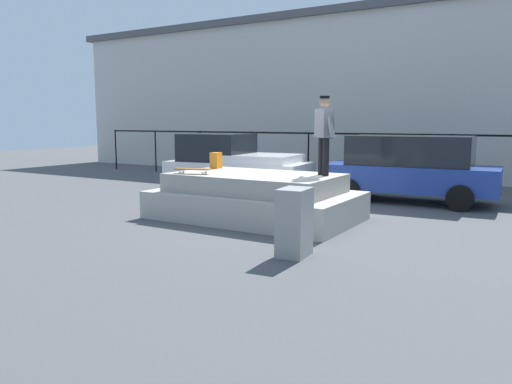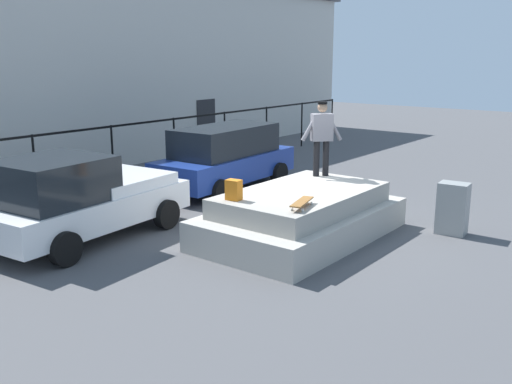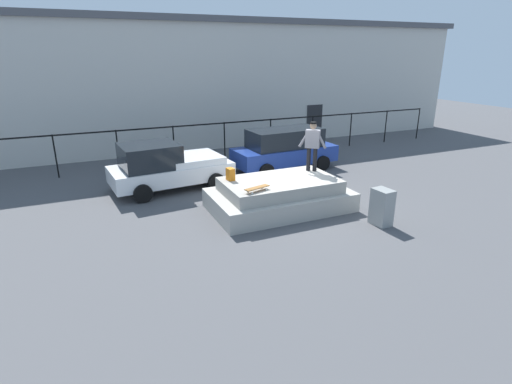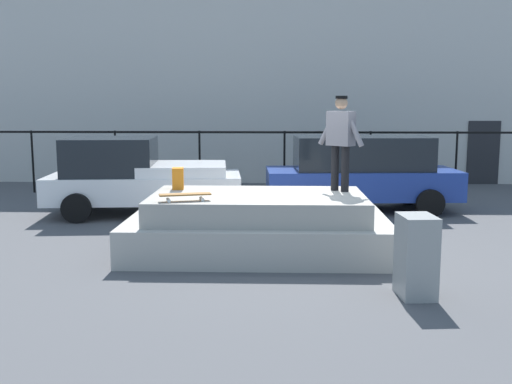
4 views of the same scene
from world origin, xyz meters
name	(u,v)px [view 4 (image 4 of 4)]	position (x,y,z in m)	size (l,w,h in m)	color
ground_plane	(289,247)	(0.00, 0.00, 0.00)	(60.00, 60.00, 0.00)	#4C4C4F
concrete_ledge	(258,226)	(-0.54, -0.37, 0.46)	(4.43, 2.61, 1.00)	#ADA89E
skateboarder	(341,136)	(0.90, 0.08, 1.98)	(0.77, 0.71, 1.67)	black
skateboard	(185,195)	(-1.68, -1.11, 1.11)	(0.84, 0.42, 0.12)	brown
backpack	(178,178)	(-2.01, 0.21, 1.20)	(0.28, 0.20, 0.39)	orange
car_white_pickup_near	(138,176)	(-3.42, 3.14, 0.88)	(4.53, 2.50, 1.77)	white
car_blue_hatchback_mid	(361,172)	(1.80, 3.72, 0.94)	(4.57, 2.20, 1.77)	navy
utility_box	(416,256)	(1.62, -2.72, 0.55)	(0.44, 0.60, 1.10)	gray
fence_row	(284,149)	(0.00, 6.36, 1.27)	(24.06, 0.06, 1.78)	black
warehouse_building	(283,83)	(0.00, 11.95, 3.27)	(32.19, 6.94, 6.52)	beige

